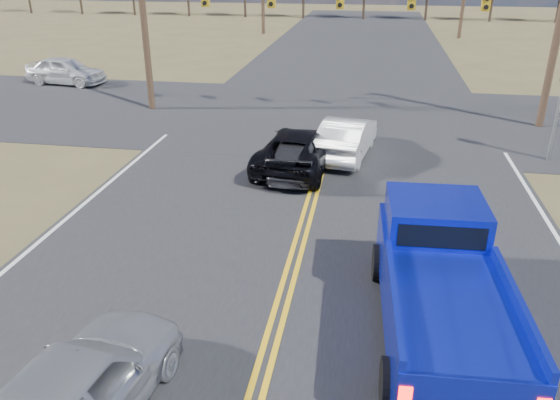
% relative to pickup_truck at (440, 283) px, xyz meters
% --- Properties ---
extents(road_main, '(14.00, 120.00, 0.02)m').
position_rel_pickup_truck_xyz_m(road_main, '(-3.20, 7.44, -1.10)').
color(road_main, '#28282B').
rests_on(road_main, ground).
extents(road_cross, '(120.00, 12.00, 0.02)m').
position_rel_pickup_truck_xyz_m(road_cross, '(-3.20, 15.44, -1.10)').
color(road_cross, '#28282B').
rests_on(road_cross, ground).
extents(signal_gantry, '(19.60, 4.83, 10.00)m').
position_rel_pickup_truck_xyz_m(signal_gantry, '(-2.70, 15.22, 3.97)').
color(signal_gantry, '#473323').
rests_on(signal_gantry, ground).
extents(utility_poles, '(19.60, 58.32, 10.00)m').
position_rel_pickup_truck_xyz_m(utility_poles, '(-3.20, 14.44, 4.13)').
color(utility_poles, '#473323').
rests_on(utility_poles, ground).
extents(pickup_truck, '(2.64, 6.12, 2.26)m').
position_rel_pickup_truck_xyz_m(pickup_truck, '(0.00, 0.00, 0.00)').
color(pickup_truck, black).
rests_on(pickup_truck, ground).
extents(silver_suv, '(2.37, 4.73, 1.55)m').
position_rel_pickup_truck_xyz_m(silver_suv, '(-5.82, -3.61, -0.32)').
color(silver_suv, '#9EA1A6').
rests_on(silver_suv, ground).
extents(black_suv, '(2.88, 5.29, 1.41)m').
position_rel_pickup_truck_xyz_m(black_suv, '(-4.00, 8.60, -0.39)').
color(black_suv, black).
rests_on(black_suv, ground).
extents(white_car_queue, '(2.22, 4.69, 1.49)m').
position_rel_pickup_truck_xyz_m(white_car_queue, '(-2.40, 10.17, -0.35)').
color(white_car_queue, silver).
rests_on(white_car_queue, ground).
extents(dgrey_car_queue, '(1.77, 4.24, 1.22)m').
position_rel_pickup_truck_xyz_m(dgrey_car_queue, '(-4.00, 8.16, -0.48)').
color(dgrey_car_queue, '#2D2D31').
rests_on(dgrey_car_queue, ground).
extents(cross_car_west, '(2.48, 4.86, 1.58)m').
position_rel_pickup_truck_xyz_m(cross_car_west, '(-19.20, 19.87, -0.31)').
color(cross_car_west, silver).
rests_on(cross_car_west, ground).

